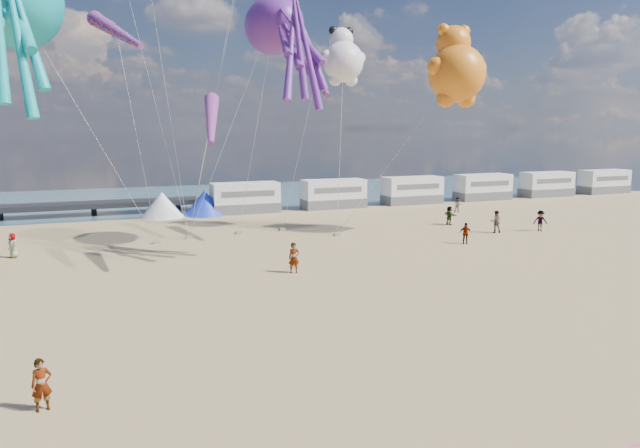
% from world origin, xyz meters
% --- Properties ---
extents(ground, '(120.00, 120.00, 0.00)m').
position_xyz_m(ground, '(0.00, 0.00, 0.00)').
color(ground, tan).
rests_on(ground, ground).
extents(water, '(120.00, 120.00, 0.00)m').
position_xyz_m(water, '(0.00, 55.00, 0.02)').
color(water, '#375869').
rests_on(water, ground).
extents(motorhome_0, '(6.60, 2.50, 3.00)m').
position_xyz_m(motorhome_0, '(6.00, 40.00, 1.50)').
color(motorhome_0, silver).
rests_on(motorhome_0, ground).
extents(motorhome_1, '(6.60, 2.50, 3.00)m').
position_xyz_m(motorhome_1, '(15.50, 40.00, 1.50)').
color(motorhome_1, silver).
rests_on(motorhome_1, ground).
extents(motorhome_2, '(6.60, 2.50, 3.00)m').
position_xyz_m(motorhome_2, '(25.00, 40.00, 1.50)').
color(motorhome_2, silver).
rests_on(motorhome_2, ground).
extents(motorhome_3, '(6.60, 2.50, 3.00)m').
position_xyz_m(motorhome_3, '(34.50, 40.00, 1.50)').
color(motorhome_3, silver).
rests_on(motorhome_3, ground).
extents(motorhome_4, '(6.60, 2.50, 3.00)m').
position_xyz_m(motorhome_4, '(44.00, 40.00, 1.50)').
color(motorhome_4, silver).
rests_on(motorhome_4, ground).
extents(motorhome_5, '(6.60, 2.50, 3.00)m').
position_xyz_m(motorhome_5, '(53.50, 40.00, 1.50)').
color(motorhome_5, silver).
rests_on(motorhome_5, ground).
extents(tent_white, '(4.00, 4.00, 2.40)m').
position_xyz_m(tent_white, '(-2.00, 40.00, 1.20)').
color(tent_white, white).
rests_on(tent_white, ground).
extents(tent_blue, '(4.00, 4.00, 2.40)m').
position_xyz_m(tent_blue, '(2.00, 40.00, 1.20)').
color(tent_blue, '#1933CC').
rests_on(tent_blue, ground).
extents(standing_person, '(0.66, 0.51, 1.60)m').
position_xyz_m(standing_person, '(-9.57, 2.88, 0.80)').
color(standing_person, tan).
rests_on(standing_person, ground).
extents(beachgoer_1, '(0.86, 0.74, 1.50)m').
position_xyz_m(beachgoer_1, '(25.74, 32.42, 0.75)').
color(beachgoer_1, '#7F6659').
rests_on(beachgoer_1, ground).
extents(beachgoer_2, '(1.05, 0.99, 1.71)m').
position_xyz_m(beachgoer_2, '(25.74, 21.07, 0.85)').
color(beachgoer_2, '#7F6659').
rests_on(beachgoer_2, ground).
extents(beachgoer_3, '(1.15, 1.02, 1.54)m').
position_xyz_m(beachgoer_3, '(16.97, 19.02, 0.77)').
color(beachgoer_3, '#7F6659').
rests_on(beachgoer_3, ground).
extents(beachgoer_4, '(0.48, 0.99, 1.64)m').
position_xyz_m(beachgoer_4, '(20.66, 26.44, 0.82)').
color(beachgoer_4, '#7F6659').
rests_on(beachgoer_4, ground).
extents(beachgoer_5, '(1.67, 0.63, 1.77)m').
position_xyz_m(beachgoer_5, '(2.68, 15.60, 0.88)').
color(beachgoer_5, '#7F6659').
rests_on(beachgoer_5, ground).
extents(beachgoer_6, '(0.64, 0.71, 1.62)m').
position_xyz_m(beachgoer_6, '(-12.91, 25.98, 0.81)').
color(beachgoer_6, '#7F6659').
rests_on(beachgoer_6, ground).
extents(beachgoer_7, '(1.03, 0.88, 1.79)m').
position_xyz_m(beachgoer_7, '(21.94, 21.88, 0.89)').
color(beachgoer_7, '#7F6659').
rests_on(beachgoer_7, ground).
extents(sandbag_a, '(0.50, 0.35, 0.22)m').
position_xyz_m(sandbag_a, '(-3.80, 27.31, 0.11)').
color(sandbag_a, gray).
rests_on(sandbag_a, ground).
extents(sandbag_b, '(0.50, 0.35, 0.22)m').
position_xyz_m(sandbag_b, '(2.63, 28.89, 0.11)').
color(sandbag_b, gray).
rests_on(sandbag_b, ground).
extents(sandbag_c, '(0.50, 0.35, 0.22)m').
position_xyz_m(sandbag_c, '(9.55, 25.22, 0.11)').
color(sandbag_c, gray).
rests_on(sandbag_c, ground).
extents(sandbag_d, '(0.50, 0.35, 0.22)m').
position_xyz_m(sandbag_d, '(6.32, 29.08, 0.11)').
color(sandbag_d, gray).
rests_on(sandbag_d, ground).
extents(sandbag_e, '(0.50, 0.35, 0.22)m').
position_xyz_m(sandbag_e, '(-1.32, 28.54, 0.11)').
color(sandbag_e, gray).
rests_on(sandbag_e, ground).
extents(kite_octopus_teal, '(4.74, 10.46, 11.80)m').
position_xyz_m(kite_octopus_teal, '(-11.35, 23.51, 15.43)').
color(kite_octopus_teal, '#0F959D').
extents(kite_octopus_purple, '(5.62, 9.41, 10.05)m').
position_xyz_m(kite_octopus_purple, '(4.05, 23.39, 15.07)').
color(kite_octopus_purple, '#5A2284').
extents(kite_panda, '(4.20, 3.99, 5.50)m').
position_xyz_m(kite_panda, '(11.16, 27.91, 13.48)').
color(kite_panda, silver).
extents(kite_teddy_orange, '(5.45, 5.15, 7.42)m').
position_xyz_m(kite_teddy_orange, '(18.39, 22.86, 12.38)').
color(kite_teddy_orange, orange).
extents(windsock_left, '(3.74, 7.83, 7.93)m').
position_xyz_m(windsock_left, '(-5.79, 27.29, 14.68)').
color(windsock_left, red).
extents(windsock_mid, '(1.66, 6.57, 6.50)m').
position_xyz_m(windsock_mid, '(7.66, 24.86, 11.86)').
color(windsock_mid, red).
extents(windsock_right, '(2.05, 5.47, 5.41)m').
position_xyz_m(windsock_right, '(-1.31, 18.38, 8.75)').
color(windsock_right, red).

